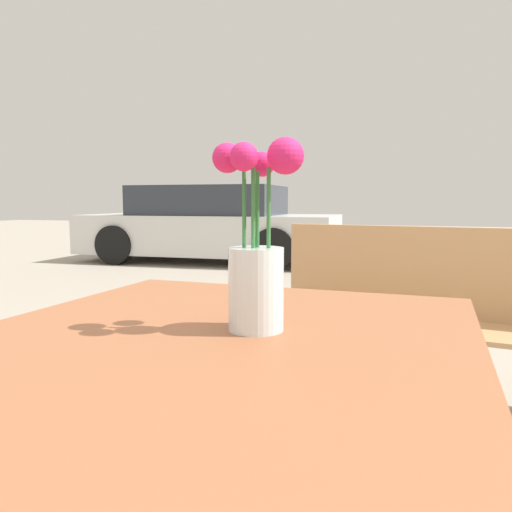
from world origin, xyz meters
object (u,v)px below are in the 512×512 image
bench_near (490,321)px  table_front (214,389)px  flower_vase (257,263)px  parked_car (210,225)px

bench_near → table_front: bearing=-112.1°
table_front → bench_near: bearing=67.9°
table_front → flower_vase: size_ratio=3.00×
bench_near → parked_car: 6.26m
parked_car → bench_near: bearing=-55.1°
table_front → parked_car: 7.24m
table_front → flower_vase: flower_vase is taller
flower_vase → parked_car: 7.21m
table_front → flower_vase: 0.23m
table_front → bench_near: bench_near is taller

